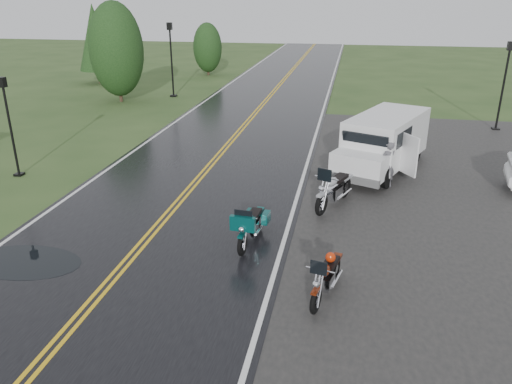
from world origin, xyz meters
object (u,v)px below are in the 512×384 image
motorcycle_silver (322,195)px  lamp_post_far_right (503,86)px  lamp_post_near_left (11,127)px  person_at_van (387,165)px  lamp_post_far_left (172,60)px  van_white (342,151)px  motorcycle_teal (242,236)px  motorcycle_red (316,291)px

motorcycle_silver → lamp_post_far_right: size_ratio=0.57×
lamp_post_near_left → person_at_van: bearing=5.2°
person_at_van → lamp_post_far_right: bearing=-156.6°
motorcycle_silver → lamp_post_far_left: (-11.04, 17.71, 1.66)m
lamp_post_far_left → motorcycle_silver: bearing=-58.0°
motorcycle_silver → van_white: 3.57m
person_at_van → lamp_post_far_right: lamp_post_far_right is taller
lamp_post_far_left → motorcycle_teal: bearing=-66.0°
motorcycle_silver → lamp_post_far_right: bearing=78.8°
person_at_van → lamp_post_far_right: (5.91, 9.45, 1.34)m
person_at_van → lamp_post_far_left: size_ratio=0.36×
motorcycle_silver → motorcycle_teal: bearing=-100.8°
motorcycle_red → motorcycle_silver: motorcycle_silver is taller
van_white → lamp_post_far_left: lamp_post_far_left is taller
lamp_post_far_left → lamp_post_far_right: 19.77m
motorcycle_red → person_at_van: (1.86, 8.02, 0.26)m
motorcycle_teal → motorcycle_silver: size_ratio=0.85×
motorcycle_silver → person_at_van: bearing=76.3°
motorcycle_teal → person_at_van: (3.93, 5.83, 0.23)m
motorcycle_teal → van_white: 6.86m
motorcycle_teal → lamp_post_near_left: size_ratio=0.56×
motorcycle_silver → lamp_post_far_right: lamp_post_far_right is taller
motorcycle_silver → lamp_post_far_left: size_ratio=0.52×
van_white → lamp_post_near_left: bearing=-148.4°
person_at_van → lamp_post_near_left: bearing=-29.4°
motorcycle_silver → person_at_van: person_at_van is taller
lamp_post_near_left → motorcycle_silver: bearing=-8.3°
van_white → lamp_post_near_left: (-12.02, -1.83, 0.77)m
motorcycle_silver → lamp_post_near_left: 11.71m
motorcycle_teal → lamp_post_far_right: (9.84, 15.27, 1.56)m
lamp_post_near_left → van_white: bearing=8.7°
van_white → person_at_van: size_ratio=3.28×
motorcycle_teal → motorcycle_red: bearing=-41.2°
motorcycle_red → lamp_post_far_right: 19.18m
lamp_post_near_left → lamp_post_far_right: bearing=28.7°
person_at_van → lamp_post_near_left: 13.71m
lamp_post_far_right → lamp_post_near_left: bearing=-151.3°
van_white → lamp_post_far_left: (-11.53, 14.19, 1.30)m
lamp_post_far_right → motorcycle_teal: bearing=-122.8°
motorcycle_teal → motorcycle_silver: motorcycle_silver is taller
lamp_post_near_left → lamp_post_far_right: 22.26m
motorcycle_red → van_white: bearing=101.8°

